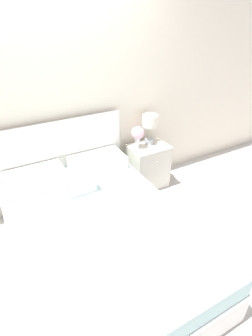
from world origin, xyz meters
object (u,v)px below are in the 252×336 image
at_px(nightstand, 148,166).
at_px(alarm_clock, 161,144).
at_px(bed, 96,234).
at_px(flower_vase, 138,134).
at_px(table_lamp, 150,123).

bearing_deg(nightstand, alarm_clock, -36.29).
xyz_separation_m(bed, alarm_clock, (1.20, 0.69, 0.34)).
relative_size(bed, nightstand, 3.63).
bearing_deg(bed, nightstand, 35.81).
xyz_separation_m(nightstand, flower_vase, (-0.14, 0.04, 0.47)).
bearing_deg(table_lamp, nightstand, -123.76).
xyz_separation_m(bed, table_lamp, (1.13, 0.85, 0.58)).
bearing_deg(bed, alarm_clock, 29.84).
bearing_deg(bed, flower_vase, 41.23).
height_order(table_lamp, alarm_clock, table_lamp).
bearing_deg(table_lamp, bed, -143.03).
height_order(flower_vase, alarm_clock, flower_vase).
relative_size(nightstand, table_lamp, 1.54).
bearing_deg(alarm_clock, flower_vase, 153.15).
bearing_deg(flower_vase, nightstand, -17.16).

